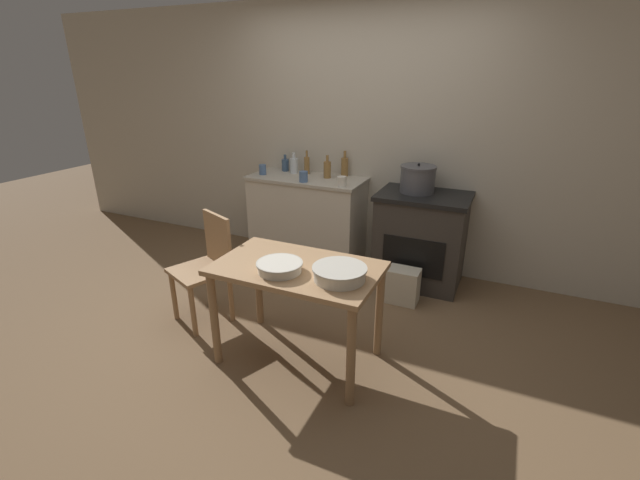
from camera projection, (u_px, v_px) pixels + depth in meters
ground_plane at (293, 331)px, 3.36m from camera, size 14.00×14.00×0.00m
wall_back at (365, 139)px, 4.23m from camera, size 8.00×0.07×2.55m
counter_cabinet at (307, 219)px, 4.48m from camera, size 1.18×0.55×0.90m
stove at (420, 239)px, 4.00m from camera, size 0.82×0.61×0.87m
work_table at (297, 281)px, 2.83m from camera, size 1.08×0.65×0.72m
chair at (207, 265)px, 3.39m from camera, size 0.52×0.52×0.87m
flour_sack at (403, 286)px, 3.74m from camera, size 0.27×0.19×0.31m
stock_pot at (418, 179)px, 3.85m from camera, size 0.32×0.32×0.27m
mixing_bowl_large at (340, 273)px, 2.60m from camera, size 0.34×0.34×0.08m
mixing_bowl_small at (280, 266)px, 2.70m from camera, size 0.30×0.30×0.06m
bottle_far_left at (285, 165)px, 4.55m from camera, size 0.08×0.08×0.17m
bottle_left at (345, 166)px, 4.32m from camera, size 0.07×0.07×0.26m
bottle_mid_left at (327, 169)px, 4.25m from camera, size 0.07×0.07×0.23m
bottle_center_left at (307, 165)px, 4.42m from camera, size 0.06×0.06×0.24m
bottle_center at (294, 165)px, 4.45m from camera, size 0.08×0.08×0.21m
cup_center_right at (342, 181)px, 3.96m from camera, size 0.09×0.09×0.09m
cup_mid_right at (304, 177)px, 4.11m from camera, size 0.08×0.08×0.10m
cup_right at (263, 170)px, 4.41m from camera, size 0.07×0.07×0.10m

